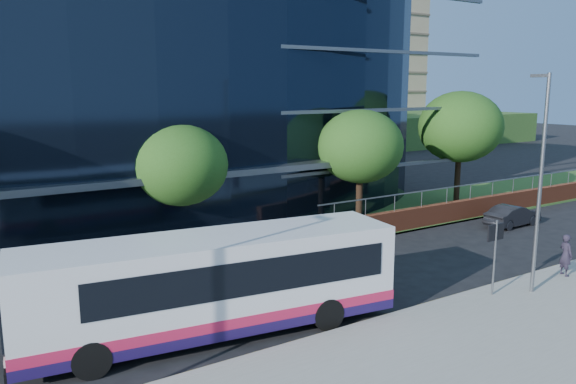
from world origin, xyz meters
TOP-DOWN VIEW (x-y plane):
  - ground at (0.00, 0.00)m, footprint 200.00×200.00m
  - pavement_near at (0.00, -5.00)m, footprint 80.00×8.00m
  - kerb at (0.00, -1.00)m, footprint 80.00×0.25m
  - yellow_line_outer at (0.00, -0.80)m, footprint 80.00×0.08m
  - yellow_line_inner at (0.00, -0.65)m, footprint 80.00×0.08m
  - far_forecourt at (-6.00, 11.00)m, footprint 50.00×8.00m
  - grass_verge at (24.00, 11.00)m, footprint 36.00×8.00m
  - glass_office at (-4.00, 20.85)m, footprint 44.00×23.10m
  - retaining_wall at (20.00, 7.30)m, footprint 34.00×0.40m
  - guard_railings at (-8.00, 7.00)m, footprint 24.00×0.05m
  - apartment_block at (32.00, 57.21)m, footprint 60.00×42.00m
  - street_sign at (4.50, -1.59)m, footprint 0.85×0.09m
  - tree_far_b at (-3.00, 9.50)m, footprint 4.29×4.29m
  - tree_far_c at (7.00, 9.00)m, footprint 4.62×4.62m
  - tree_far_d at (16.00, 10.00)m, footprint 5.28×5.28m
  - tree_dist_e at (24.00, 40.00)m, footprint 4.62×4.62m
  - tree_dist_f at (40.00, 42.00)m, footprint 4.29×4.29m
  - streetlight_east at (6.00, -2.17)m, footprint 0.15×0.77m
  - city_bus at (-5.31, 1.12)m, footprint 11.93×4.20m
  - parked_car at (14.69, 4.87)m, footprint 3.66×1.36m
  - pedestrian at (8.77, -1.79)m, footprint 0.58×0.72m

SIDE VIEW (x-z plane):
  - ground at x=0.00m, z-range 0.00..0.00m
  - yellow_line_outer at x=0.00m, z-range 0.00..0.01m
  - yellow_line_inner at x=0.00m, z-range 0.00..0.01m
  - far_forecourt at x=-6.00m, z-range 0.00..0.10m
  - grass_verge at x=24.00m, z-range 0.00..0.12m
  - pavement_near at x=0.00m, z-range 0.00..0.15m
  - kerb at x=0.00m, z-range 0.00..0.16m
  - parked_car at x=14.69m, z-range 0.00..1.20m
  - retaining_wall at x=20.00m, z-range -0.44..1.67m
  - guard_railings at x=-8.00m, z-range 0.27..1.37m
  - pedestrian at x=8.77m, z-range 0.15..1.86m
  - city_bus at x=-5.31m, z-range 0.10..3.26m
  - street_sign at x=4.50m, z-range 0.75..3.55m
  - tree_far_b at x=-3.00m, z-range 1.19..7.23m
  - tree_dist_f at x=40.00m, z-range 1.19..7.23m
  - streetlight_east at x=6.00m, z-range 0.44..8.44m
  - tree_far_c at x=7.00m, z-range 1.28..7.79m
  - tree_dist_e at x=24.00m, z-range 1.28..7.79m
  - tree_far_d at x=16.00m, z-range 1.47..8.91m
  - glass_office at x=-4.00m, z-range 0.00..16.00m
  - apartment_block at x=32.00m, z-range -3.89..26.11m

